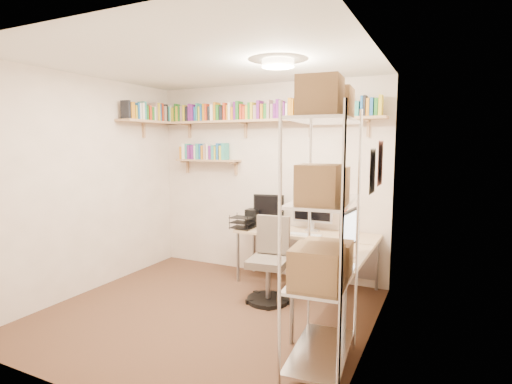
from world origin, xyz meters
TOP-DOWN VIEW (x-y plane):
  - ground at (0.00, 0.00)m, footprint 3.20×3.20m
  - room_shell at (0.00, 0.00)m, footprint 3.24×3.04m
  - wall_shelves at (-0.43, 1.30)m, footprint 3.12×1.09m
  - corner_desk at (0.69, 0.99)m, footprint 1.78×1.73m
  - office_chair at (0.44, 0.61)m, footprint 0.49×0.49m
  - wire_rack at (1.36, -0.51)m, footprint 0.50×0.90m

SIDE VIEW (x-z plane):
  - ground at x=0.00m, z-range 0.00..0.00m
  - office_chair at x=0.44m, z-range -0.07..0.86m
  - corner_desk at x=0.69m, z-range 0.08..1.24m
  - wire_rack at x=1.36m, z-range 0.24..2.41m
  - room_shell at x=0.00m, z-range 0.29..2.81m
  - wall_shelves at x=-0.43m, z-range 1.63..2.43m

